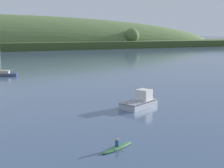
# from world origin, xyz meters

# --- Properties ---
(sailboat_midwater_white) EXTENTS (6.42, 4.17, 10.44)m
(sailboat_midwater_white) POSITION_xyz_m (-11.42, 71.71, 0.18)
(sailboat_midwater_white) COLOR navy
(sailboat_midwater_white) RESTS_ON ground
(fishing_boat_moored) EXTENTS (6.08, 4.13, 3.66)m
(fishing_boat_moored) POSITION_xyz_m (-1.50, 32.60, 0.46)
(fishing_boat_moored) COLOR #ADB2BC
(fishing_boat_moored) RESTS_ON ground
(canoe_with_paddler) EXTENTS (3.67, 1.86, 1.02)m
(canoe_with_paddler) POSITION_xyz_m (-12.00, 21.35, 0.10)
(canoe_with_paddler) COLOR #33663D
(canoe_with_paddler) RESTS_ON ground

